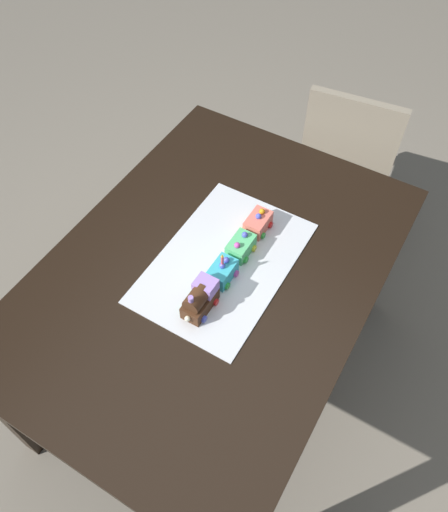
{
  "coord_description": "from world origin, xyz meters",
  "views": [
    {
      "loc": [
        -0.8,
        -0.52,
        2.07
      ],
      "look_at": [
        0.04,
        -0.02,
        0.77
      ],
      "focal_mm": 35.68,
      "sensor_mm": 36.0,
      "label": 1
    }
  ],
  "objects_px": {
    "dining_table": "(212,287)",
    "cake_locomotive": "(200,299)",
    "cake_car_tanker_coral": "(258,223)",
    "cake_car_caboose_mint_green": "(241,246)",
    "cake_car_gondola_turquoise": "(222,272)",
    "chair": "(349,156)",
    "birthday_candle": "(222,259)"
  },
  "relations": [
    {
      "from": "chair",
      "to": "birthday_candle",
      "type": "relative_size",
      "value": 18.28
    },
    {
      "from": "chair",
      "to": "cake_car_tanker_coral",
      "type": "bearing_deg",
      "value": 79.0
    },
    {
      "from": "dining_table",
      "to": "cake_car_gondola_turquoise",
      "type": "xyz_separation_m",
      "value": [
        -0.01,
        -0.05,
        0.14
      ]
    },
    {
      "from": "birthday_candle",
      "to": "cake_car_caboose_mint_green",
      "type": "bearing_deg",
      "value": -0.0
    },
    {
      "from": "dining_table",
      "to": "chair",
      "type": "relative_size",
      "value": 1.63
    },
    {
      "from": "dining_table",
      "to": "cake_car_tanker_coral",
      "type": "distance_m",
      "value": 0.27
    },
    {
      "from": "dining_table",
      "to": "cake_car_caboose_mint_green",
      "type": "xyz_separation_m",
      "value": [
        0.11,
        -0.05,
        0.14
      ]
    },
    {
      "from": "cake_locomotive",
      "to": "birthday_candle",
      "type": "distance_m",
      "value": 0.14
    },
    {
      "from": "cake_car_gondola_turquoise",
      "to": "chair",
      "type": "bearing_deg",
      "value": -3.27
    },
    {
      "from": "cake_car_gondola_turquoise",
      "to": "cake_car_caboose_mint_green",
      "type": "relative_size",
      "value": 1.0
    },
    {
      "from": "cake_car_caboose_mint_green",
      "to": "cake_car_tanker_coral",
      "type": "relative_size",
      "value": 1.0
    },
    {
      "from": "dining_table",
      "to": "cake_car_caboose_mint_green",
      "type": "distance_m",
      "value": 0.18
    },
    {
      "from": "cake_locomotive",
      "to": "cake_car_caboose_mint_green",
      "type": "relative_size",
      "value": 1.4
    },
    {
      "from": "chair",
      "to": "cake_car_tanker_coral",
      "type": "xyz_separation_m",
      "value": [
        -0.81,
        0.06,
        0.3
      ]
    },
    {
      "from": "dining_table",
      "to": "cake_locomotive",
      "type": "xyz_separation_m",
      "value": [
        -0.14,
        -0.05,
        0.16
      ]
    },
    {
      "from": "dining_table",
      "to": "cake_locomotive",
      "type": "distance_m",
      "value": 0.22
    },
    {
      "from": "dining_table",
      "to": "cake_car_gondola_turquoise",
      "type": "distance_m",
      "value": 0.15
    },
    {
      "from": "cake_locomotive",
      "to": "cake_car_tanker_coral",
      "type": "xyz_separation_m",
      "value": [
        0.37,
        -0.0,
        -0.02
      ]
    },
    {
      "from": "dining_table",
      "to": "birthday_candle",
      "type": "distance_m",
      "value": 0.21
    },
    {
      "from": "cake_locomotive",
      "to": "cake_car_tanker_coral",
      "type": "distance_m",
      "value": 0.37
    },
    {
      "from": "cake_car_caboose_mint_green",
      "to": "birthday_candle",
      "type": "relative_size",
      "value": 2.13
    },
    {
      "from": "chair",
      "to": "cake_car_caboose_mint_green",
      "type": "distance_m",
      "value": 0.98
    },
    {
      "from": "cake_locomotive",
      "to": "birthday_candle",
      "type": "relative_size",
      "value": 2.98
    },
    {
      "from": "cake_car_gondola_turquoise",
      "to": "cake_car_tanker_coral",
      "type": "relative_size",
      "value": 1.0
    },
    {
      "from": "chair",
      "to": "birthday_candle",
      "type": "height_order",
      "value": "birthday_candle"
    },
    {
      "from": "cake_car_caboose_mint_green",
      "to": "chair",
      "type": "bearing_deg",
      "value": -3.69
    },
    {
      "from": "dining_table",
      "to": "chair",
      "type": "height_order",
      "value": "chair"
    },
    {
      "from": "dining_table",
      "to": "chair",
      "type": "bearing_deg",
      "value": -5.91
    },
    {
      "from": "cake_locomotive",
      "to": "cake_car_gondola_turquoise",
      "type": "relative_size",
      "value": 1.4
    },
    {
      "from": "cake_locomotive",
      "to": "dining_table",
      "type": "bearing_deg",
      "value": 18.48
    },
    {
      "from": "cake_car_tanker_coral",
      "to": "birthday_candle",
      "type": "bearing_deg",
      "value": 180.0
    },
    {
      "from": "chair",
      "to": "cake_car_gondola_turquoise",
      "type": "height_order",
      "value": "chair"
    }
  ]
}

